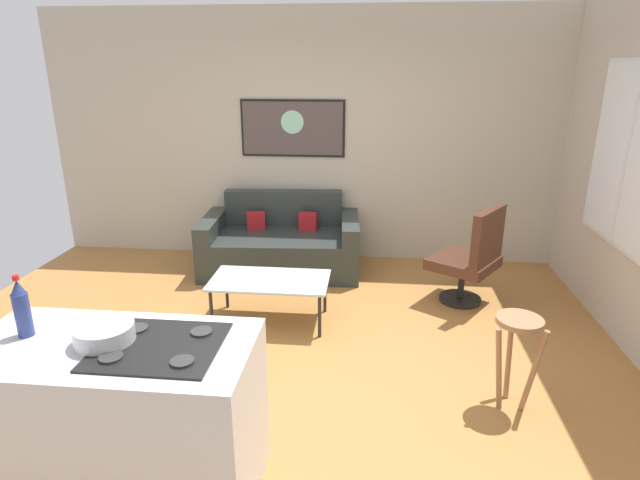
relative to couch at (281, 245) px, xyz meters
The scene contains 11 objects.
ground 1.99m from the couch, 77.00° to the right, with size 6.40×6.40×0.04m, color #A87037.
back_wall 1.31m from the couch, 48.92° to the left, with size 6.40×0.05×2.80m, color #BBB39F.
couch is the anchor object (origin of this frame).
coffee_table 1.28m from the couch, 84.50° to the right, with size 1.03×0.57×0.41m.
armchair 2.08m from the couch, 20.02° to the right, with size 0.77×0.78×0.96m.
bar_stool 3.03m from the couch, 49.63° to the right, with size 0.34×0.34×0.65m.
kitchen_counter 3.28m from the couch, 94.75° to the right, with size 1.42×0.71×0.91m.
soda_bottle 3.39m from the couch, 102.73° to the right, with size 0.08×0.08×0.33m.
mixing_bowl 3.33m from the couch, 95.14° to the right, with size 0.29×0.29×0.10m.
wall_painting 1.32m from the couch, 80.49° to the left, with size 1.18×0.03×0.63m.
window 3.42m from the couch, 18.57° to the right, with size 0.03×1.34×1.50m.
Camera 1 is at (0.55, -3.48, 2.18)m, focal length 29.13 mm.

